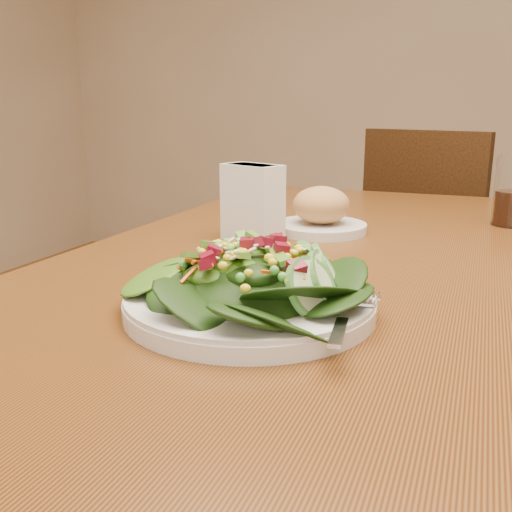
# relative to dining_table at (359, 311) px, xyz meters

# --- Properties ---
(dining_table) EXTENTS (0.90, 1.40, 0.75)m
(dining_table) POSITION_rel_dining_table_xyz_m (0.00, 0.00, 0.00)
(dining_table) COLOR brown
(dining_table) RESTS_ON ground_plane
(chair_far) EXTENTS (0.54, 0.54, 0.91)m
(chair_far) POSITION_rel_dining_table_xyz_m (0.04, 1.04, -0.17)
(chair_far) COLOR #321B0C
(chair_far) RESTS_ON ground_plane
(salad_plate) EXTENTS (0.29, 0.29, 0.08)m
(salad_plate) POSITION_rel_dining_table_xyz_m (-0.06, -0.32, 0.13)
(salad_plate) COLOR silver
(salad_plate) RESTS_ON dining_table
(bread_plate) EXTENTS (0.17, 0.17, 0.09)m
(bread_plate) POSITION_rel_dining_table_xyz_m (-0.10, 0.13, 0.14)
(bread_plate) COLOR silver
(bread_plate) RESTS_ON dining_table
(napkin_holder) EXTENTS (0.12, 0.09, 0.13)m
(napkin_holder) POSITION_rel_dining_table_xyz_m (-0.20, 0.01, 0.17)
(napkin_holder) COLOR white
(napkin_holder) RESTS_ON dining_table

